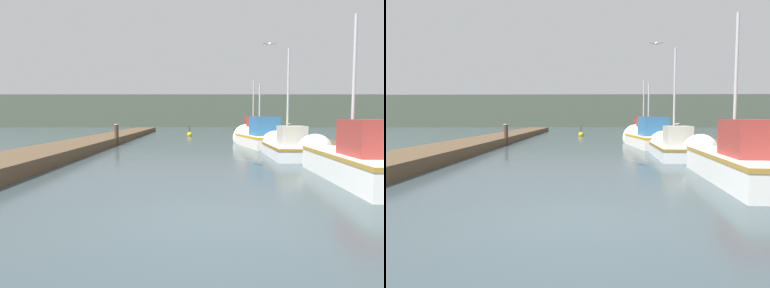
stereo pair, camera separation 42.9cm
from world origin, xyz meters
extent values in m
plane|color=#38474C|center=(0.00, 0.00, 0.00)|extent=(200.00, 200.00, 0.00)
cube|color=brown|center=(-5.87, 16.00, 0.21)|extent=(2.33, 40.00, 0.42)
cube|color=brown|center=(5.87, 16.00, 0.21)|extent=(2.33, 40.00, 0.42)
cube|color=#4C5647|center=(0.00, 60.65, 2.74)|extent=(120.00, 16.00, 5.49)
cube|color=silver|center=(3.81, 3.48, 0.35)|extent=(1.69, 4.94, 0.69)
cube|color=olive|center=(3.81, 3.48, 0.63)|extent=(1.72, 4.97, 0.10)
cone|color=silver|center=(3.98, 6.45, 0.35)|extent=(1.40, 1.17, 1.34)
cube|color=#99332D|center=(3.77, 2.87, 1.12)|extent=(1.04, 1.56, 0.85)
cylinder|color=#B2B2B7|center=(3.83, 3.84, 2.45)|extent=(0.08, 0.08, 3.52)
cube|color=silver|center=(3.51, 8.53, 0.25)|extent=(1.68, 3.81, 0.51)
cube|color=olive|center=(3.51, 8.53, 0.45)|extent=(1.72, 3.84, 0.10)
cone|color=silver|center=(3.62, 10.82, 0.25)|extent=(1.47, 0.92, 1.43)
cube|color=#B2AD9E|center=(3.49, 8.06, 0.89)|extent=(0.98, 1.27, 0.76)
cylinder|color=#B2B2B7|center=(3.52, 8.81, 2.43)|extent=(0.08, 0.08, 3.84)
cube|color=silver|center=(3.43, 13.61, 0.32)|extent=(2.22, 4.86, 0.64)
cube|color=orange|center=(3.43, 13.61, 0.58)|extent=(2.25, 4.89, 0.10)
cone|color=silver|center=(3.16, 16.42, 0.32)|extent=(1.76, 1.11, 1.68)
cube|color=#2D6699|center=(3.49, 13.02, 1.14)|extent=(1.42, 1.59, 1.00)
cylinder|color=#B2B2B7|center=(3.40, 13.96, 2.06)|extent=(0.08, 0.08, 2.83)
cube|color=silver|center=(3.77, 17.74, 0.33)|extent=(1.65, 3.68, 0.66)
cube|color=green|center=(3.77, 17.74, 0.60)|extent=(1.68, 3.71, 0.10)
cone|color=silver|center=(3.80, 19.98, 0.33)|extent=(1.54, 0.83, 1.53)
cube|color=#99332D|center=(3.77, 17.28, 1.16)|extent=(1.25, 1.08, 1.00)
cylinder|color=#B2B2B7|center=(3.77, 18.01, 2.36)|extent=(0.08, 0.08, 3.40)
cylinder|color=#473523|center=(-4.74, 14.81, 0.59)|extent=(0.24, 0.24, 1.17)
cylinder|color=silver|center=(-4.74, 14.81, 1.19)|extent=(0.27, 0.27, 0.04)
cylinder|color=#473523|center=(4.58, 12.36, 0.63)|extent=(0.23, 0.23, 1.25)
cylinder|color=silver|center=(4.58, 12.36, 1.27)|extent=(0.27, 0.27, 0.04)
cylinder|color=#473523|center=(4.65, 12.16, 0.53)|extent=(0.21, 0.21, 1.07)
cylinder|color=silver|center=(4.65, 12.16, 1.09)|extent=(0.24, 0.24, 0.04)
sphere|color=gold|center=(-0.54, 24.23, 0.13)|extent=(0.47, 0.47, 0.47)
cylinder|color=black|center=(-0.54, 24.23, 0.61)|extent=(0.06, 0.06, 0.50)
ellipsoid|color=white|center=(2.82, 9.09, 4.56)|extent=(0.16, 0.29, 0.12)
cube|color=gray|center=(2.68, 9.10, 4.58)|extent=(0.28, 0.13, 0.07)
cube|color=gray|center=(2.96, 9.08, 4.58)|extent=(0.28, 0.13, 0.07)
camera|label=1|loc=(-0.34, -5.05, 1.58)|focal=32.00mm
camera|label=2|loc=(0.09, -5.05, 1.58)|focal=32.00mm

